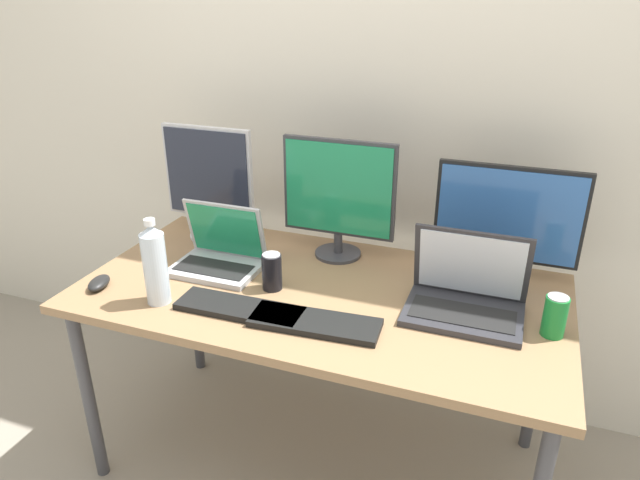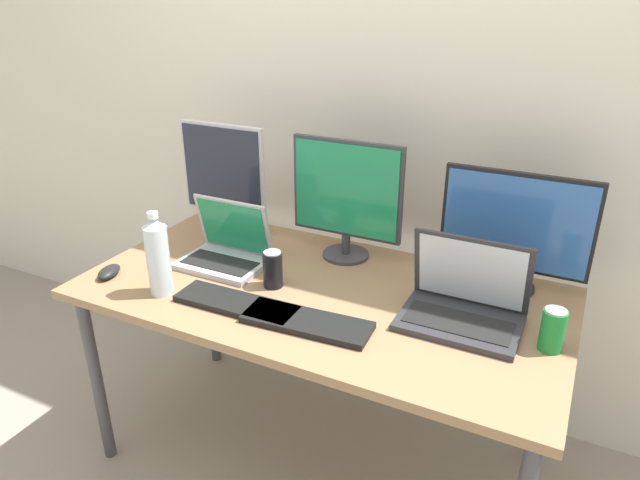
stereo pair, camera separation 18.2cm
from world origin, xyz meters
TOP-DOWN VIEW (x-y plane):
  - ground_plane at (0.00, 0.00)m, footprint 16.00×16.00m
  - wall_back at (0.00, 0.59)m, footprint 7.00×0.08m
  - work_desk at (0.00, 0.00)m, footprint 1.59×0.81m
  - monitor_left at (-0.55, 0.26)m, footprint 0.37×0.19m
  - monitor_center at (-0.03, 0.27)m, footprint 0.42×0.17m
  - monitor_right at (0.55, 0.29)m, footprint 0.48×0.18m
  - laptop_silver at (-0.39, 0.03)m, footprint 0.30×0.22m
  - laptop_secondary at (0.47, 0.02)m, footprint 0.35×0.25m
  - keyboard_main at (0.06, -0.21)m, footprint 0.40×0.16m
  - keyboard_aux at (-0.19, -0.22)m, footprint 0.40×0.13m
  - mouse_by_keyboard at (-0.70, -0.24)m, footprint 0.09×0.12m
  - water_bottle at (-0.45, -0.25)m, footprint 0.08×0.08m
  - soda_can_near_keyboard at (-0.15, -0.05)m, footprint 0.07×0.07m
  - soda_can_by_laptop at (0.72, -0.02)m, footprint 0.07×0.07m

SIDE VIEW (x-z plane):
  - ground_plane at x=0.00m, z-range 0.00..0.00m
  - work_desk at x=0.00m, z-range 0.31..1.05m
  - keyboard_main at x=0.06m, z-range 0.74..0.76m
  - keyboard_aux at x=-0.19m, z-range 0.74..0.76m
  - mouse_by_keyboard at x=-0.70m, z-range 0.74..0.77m
  - laptop_silver at x=-0.39m, z-range 0.68..0.91m
  - laptop_secondary at x=0.47m, z-range 0.67..0.93m
  - soda_can_near_keyboard at x=-0.15m, z-range 0.74..0.87m
  - soda_can_by_laptop at x=0.72m, z-range 0.74..0.87m
  - water_bottle at x=-0.45m, z-range 0.73..1.01m
  - monitor_right at x=0.55m, z-range 0.75..1.15m
  - monitor_left at x=-0.55m, z-range 0.75..1.19m
  - monitor_center at x=-0.03m, z-range 0.76..1.20m
  - wall_back at x=0.00m, z-range 0.00..2.60m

